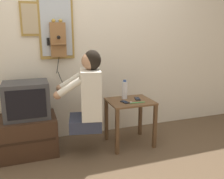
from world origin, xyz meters
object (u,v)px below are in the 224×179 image
(wall_phone_antique, at_px, (58,40))
(water_bottle, at_px, (125,90))
(person, at_px, (88,94))
(wall_mirror, at_px, (56,26))
(cell_phone_spare, at_px, (137,99))
(television, at_px, (27,100))
(cell_phone_held, at_px, (125,102))
(toothbrush, at_px, (136,102))
(framed_picture, at_px, (35,19))

(wall_phone_antique, xyz_separation_m, water_bottle, (0.76, -0.34, -0.62))
(water_bottle, bearing_deg, person, -163.20)
(wall_mirror, xyz_separation_m, cell_phone_spare, (0.90, -0.46, -0.88))
(person, distance_m, wall_mirror, 0.95)
(television, bearing_deg, wall_phone_antique, 32.09)
(wall_mirror, bearing_deg, cell_phone_held, -37.37)
(wall_mirror, bearing_deg, toothbrush, -36.24)
(wall_phone_antique, distance_m, framed_picture, 0.35)
(cell_phone_held, xyz_separation_m, cell_phone_spare, (0.20, 0.08, 0.00))
(person, height_order, toothbrush, person)
(television, height_order, wall_mirror, wall_mirror)
(wall_phone_antique, xyz_separation_m, toothbrush, (0.82, -0.56, -0.73))
(wall_phone_antique, relative_size, framed_picture, 2.10)
(television, xyz_separation_m, cell_phone_held, (1.11, -0.23, -0.07))
(cell_phone_held, relative_size, cell_phone_spare, 1.00)
(television, height_order, cell_phone_spare, television)
(framed_picture, bearing_deg, wall_mirror, -0.73)
(person, relative_size, television, 1.83)
(television, height_order, water_bottle, television)
(television, relative_size, water_bottle, 2.05)
(television, xyz_separation_m, cell_phone_spare, (1.31, -0.16, -0.07))
(wall_phone_antique, xyz_separation_m, framed_picture, (-0.25, 0.04, 0.24))
(television, distance_m, framed_picture, 0.96)
(wall_phone_antique, height_order, cell_phone_held, wall_phone_antique)
(wall_mirror, bearing_deg, framed_picture, 179.27)
(water_bottle, bearing_deg, wall_mirror, 153.76)
(person, xyz_separation_m, wall_mirror, (-0.26, 0.53, 0.74))
(wall_mirror, relative_size, cell_phone_held, 5.87)
(framed_picture, distance_m, cell_phone_spare, 1.57)
(wall_mirror, bearing_deg, water_bottle, -26.24)
(person, xyz_separation_m, television, (-0.67, 0.23, -0.07))
(wall_phone_antique, bearing_deg, toothbrush, -34.58)
(television, distance_m, cell_phone_held, 1.14)
(toothbrush, bearing_deg, framed_picture, 63.48)
(toothbrush, bearing_deg, cell_phone_held, 63.95)
(television, xyz_separation_m, water_bottle, (1.17, -0.08, 0.04))
(television, bearing_deg, framed_picture, 61.81)
(framed_picture, xyz_separation_m, water_bottle, (1.01, -0.38, -0.86))
(person, xyz_separation_m, toothbrush, (0.57, -0.08, -0.14))
(wall_mirror, height_order, cell_phone_spare, wall_mirror)
(wall_phone_antique, distance_m, toothbrush, 1.23)
(television, relative_size, cell_phone_held, 3.68)
(wall_phone_antique, bearing_deg, person, -62.70)
(wall_mirror, distance_m, toothbrush, 1.35)
(person, relative_size, toothbrush, 4.77)
(framed_picture, distance_m, cell_phone_held, 1.46)
(television, relative_size, toothbrush, 2.60)
(water_bottle, height_order, toothbrush, water_bottle)
(cell_phone_held, distance_m, cell_phone_spare, 0.22)
(person, bearing_deg, toothbrush, -86.00)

